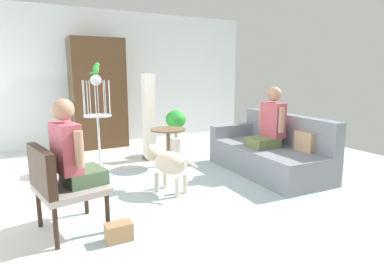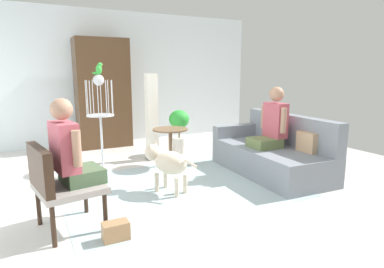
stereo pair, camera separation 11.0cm
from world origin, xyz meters
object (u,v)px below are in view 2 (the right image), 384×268
(dog, at_px, (167,162))
(parrot, at_px, (99,69))
(armchair, at_px, (57,181))
(armoire_cabinet, at_px, (103,94))
(person_on_couch, at_px, (272,123))
(person_on_armchair, at_px, (70,151))
(couch, at_px, (272,153))
(column_lamp, at_px, (152,118))
(bird_cage_stand, at_px, (101,120))
(potted_plant, at_px, (179,126))
(round_end_table, at_px, (170,140))
(handbag, at_px, (116,231))

(dog, relative_size, parrot, 4.12)
(parrot, bearing_deg, armchair, -113.57)
(armchair, relative_size, armoire_cabinet, 0.39)
(person_on_couch, bearing_deg, person_on_armchair, -170.39)
(couch, height_order, column_lamp, column_lamp)
(bird_cage_stand, bearing_deg, potted_plant, 13.02)
(couch, distance_m, person_on_armchair, 3.03)
(armoire_cabinet, bearing_deg, armchair, -109.03)
(person_on_couch, height_order, parrot, parrot)
(armchair, distance_m, person_on_armchair, 0.30)
(potted_plant, bearing_deg, person_on_couch, -68.17)
(round_end_table, bearing_deg, dog, -115.52)
(armchair, distance_m, parrot, 2.34)
(person_on_armchair, relative_size, parrot, 4.68)
(person_on_armchair, relative_size, armoire_cabinet, 0.38)
(armchair, height_order, handbag, armchair)
(dog, distance_m, potted_plant, 2.02)
(dog, bearing_deg, armchair, -159.08)
(person_on_armchair, distance_m, bird_cage_stand, 2.02)
(couch, xyz_separation_m, person_on_couch, (-0.05, -0.02, 0.47))
(round_end_table, xyz_separation_m, potted_plant, (0.48, 0.69, 0.08))
(person_on_couch, distance_m, dog, 1.73)
(couch, relative_size, person_on_armchair, 2.36)
(armchair, xyz_separation_m, person_on_armchair, (0.14, 0.02, 0.27))
(dog, bearing_deg, person_on_couch, 0.06)
(column_lamp, bearing_deg, parrot, -169.16)
(couch, relative_size, bird_cage_stand, 1.33)
(parrot, bearing_deg, bird_cage_stand, -180.00)
(round_end_table, bearing_deg, armoire_cabinet, 107.81)
(dog, height_order, column_lamp, column_lamp)
(couch, xyz_separation_m, armoire_cabinet, (-1.87, 3.00, 0.79))
(parrot, bearing_deg, person_on_couch, -32.65)
(parrot, distance_m, handbag, 2.79)
(person_on_armchair, height_order, column_lamp, column_lamp)
(person_on_couch, bearing_deg, armchair, -170.37)
(person_on_armchair, height_order, bird_cage_stand, bird_cage_stand)
(round_end_table, height_order, armoire_cabinet, armoire_cabinet)
(person_on_couch, xyz_separation_m, handbag, (-2.59, -0.92, -0.68))
(person_on_couch, xyz_separation_m, column_lamp, (-1.30, 1.58, -0.03))
(column_lamp, bearing_deg, person_on_armchair, -127.57)
(round_end_table, distance_m, potted_plant, 0.84)
(round_end_table, distance_m, armoire_cabinet, 2.16)
(armchair, bearing_deg, parrot, 66.43)
(couch, xyz_separation_m, handbag, (-2.65, -0.95, -0.21))
(round_end_table, relative_size, column_lamp, 0.41)
(couch, height_order, armoire_cabinet, armoire_cabinet)
(round_end_table, distance_m, dog, 1.18)
(armoire_cabinet, bearing_deg, couch, -58.11)
(couch, relative_size, armchair, 2.29)
(armoire_cabinet, height_order, handbag, armoire_cabinet)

